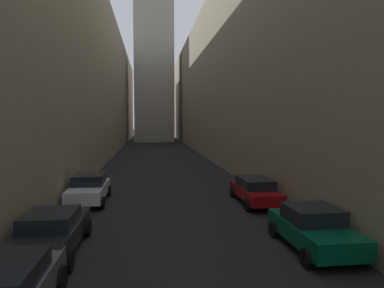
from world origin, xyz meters
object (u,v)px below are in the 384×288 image
parked_car_left_far (89,188)px  parked_car_right_third (314,228)px  parked_car_left_third (52,231)px  parked_car_right_far (255,190)px

parked_car_left_far → parked_car_right_third: (8.80, -7.88, -0.03)m
parked_car_left_third → parked_car_right_far: parked_car_left_third is taller
parked_car_right_third → parked_car_left_third: bearing=85.4°
parked_car_left_far → parked_car_right_far: 8.90m
parked_car_left_third → parked_car_right_third: bearing=-94.6°
parked_car_left_third → parked_car_right_third: parked_car_right_third is taller
parked_car_right_far → parked_car_right_third: bearing=180.0°
parked_car_left_third → parked_car_left_far: size_ratio=1.06×
parked_car_right_third → parked_car_left_far: bearing=48.1°
parked_car_right_third → parked_car_right_far: 6.57m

